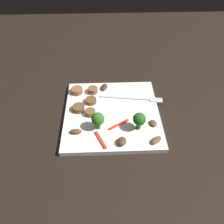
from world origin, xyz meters
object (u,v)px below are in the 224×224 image
object	(u,v)px
broccoli_floret_0	(139,120)
sausage_slice_0	(77,91)
plate	(112,114)
mushroom_3	(156,140)
mushroom_4	(104,87)
sausage_slice_3	(91,101)
mushroom_0	(76,131)
mushroom_1	(153,123)
fork	(136,99)
pepper_strip_0	(119,124)
sausage_slice_2	(93,90)
mushroom_2	(122,141)
broccoli_floret_1	(98,119)
sausage_slice_4	(90,112)
sausage_slice_1	(79,108)
pepper_strip_1	(101,140)

from	to	relation	value
broccoli_floret_0	sausage_slice_0	size ratio (longest dim) A/B	1.51
plate	mushroom_3	size ratio (longest dim) A/B	7.95
sausage_slice_0	mushroom_4	size ratio (longest dim) A/B	1.11
mushroom_3	mushroom_4	distance (m)	0.24
sausage_slice_3	mushroom_0	size ratio (longest dim) A/B	1.04
mushroom_1	sausage_slice_0	bearing A→B (deg)	147.00
sausage_slice_3	fork	bearing A→B (deg)	3.48
plate	pepper_strip_0	size ratio (longest dim) A/B	4.37
mushroom_0	mushroom_1	bearing A→B (deg)	6.05
sausage_slice_2	mushroom_1	world-z (taller)	sausage_slice_2
broccoli_floret_0	pepper_strip_0	distance (m)	0.06
sausage_slice_2	sausage_slice_3	world-z (taller)	sausage_slice_2
fork	mushroom_0	world-z (taller)	mushroom_0
broccoli_floret_0	mushroom_2	xyz separation A→B (m)	(-0.04, -0.04, -0.03)
sausage_slice_2	fork	bearing A→B (deg)	-16.07
sausage_slice_0	mushroom_0	xyz separation A→B (m)	(0.01, -0.15, -0.00)
broccoli_floret_1	mushroom_3	size ratio (longest dim) A/B	1.53
fork	mushroom_4	distance (m)	0.10
sausage_slice_2	broccoli_floret_1	bearing A→B (deg)	-83.01
sausage_slice_2	pepper_strip_0	bearing A→B (deg)	-62.21
fork	sausage_slice_3	size ratio (longest dim) A/B	5.83
broccoli_floret_1	sausage_slice_4	bearing A→B (deg)	114.55
broccoli_floret_1	sausage_slice_4	world-z (taller)	broccoli_floret_1
fork	mushroom_3	xyz separation A→B (m)	(0.03, -0.15, 0.00)
broccoli_floret_0	sausage_slice_0	bearing A→B (deg)	138.71
sausage_slice_0	pepper_strip_0	distance (m)	0.18
mushroom_0	mushroom_2	distance (m)	0.12
sausage_slice_4	mushroom_4	world-z (taller)	sausage_slice_4
plate	mushroom_2	world-z (taller)	mushroom_2
mushroom_2	mushroom_4	distance (m)	0.21
mushroom_0	mushroom_4	world-z (taller)	same
mushroom_2	mushroom_3	bearing A→B (deg)	1.43
fork	sausage_slice_1	world-z (taller)	sausage_slice_1
pepper_strip_0	plate	bearing A→B (deg)	108.66
sausage_slice_3	pepper_strip_1	bearing A→B (deg)	-78.79
sausage_slice_3	pepper_strip_1	world-z (taller)	sausage_slice_3
sausage_slice_4	mushroom_4	bearing A→B (deg)	70.30
mushroom_4	pepper_strip_1	distance (m)	0.19
sausage_slice_2	mushroom_3	bearing A→B (deg)	-50.30
mushroom_1	pepper_strip_1	bearing A→B (deg)	-161.04
fork	mushroom_2	xyz separation A→B (m)	(-0.05, -0.15, 0.00)
pepper_strip_0	sausage_slice_2	bearing A→B (deg)	117.79
plate	sausage_slice_1	size ratio (longest dim) A/B	7.82
mushroom_0	sausage_slice_3	bearing A→B (deg)	72.76
plate	sausage_slice_2	size ratio (longest dim) A/B	9.08
sausage_slice_1	mushroom_3	size ratio (longest dim) A/B	1.02
mushroom_2	pepper_strip_1	bearing A→B (deg)	168.78
sausage_slice_0	sausage_slice_3	distance (m)	0.06
plate	pepper_strip_0	world-z (taller)	pepper_strip_0
fork	pepper_strip_0	distance (m)	0.11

